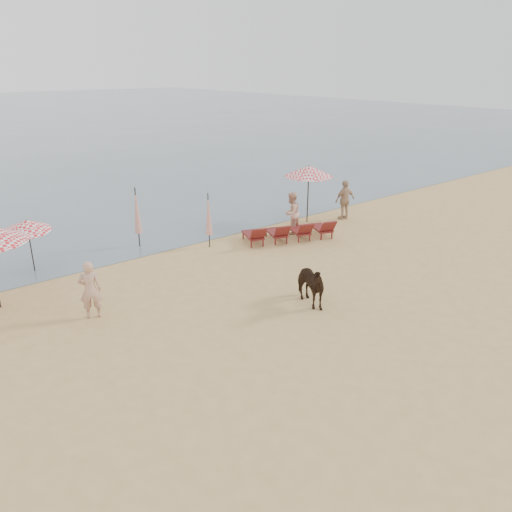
{
  "coord_description": "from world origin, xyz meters",
  "views": [
    {
      "loc": [
        -10.03,
        -7.5,
        7.26
      ],
      "look_at": [
        0.0,
        5.0,
        1.1
      ],
      "focal_mm": 35.0,
      "sensor_mm": 36.0,
      "label": 1
    }
  ],
  "objects_px": {
    "cow": "(308,284)",
    "umbrella_closed_right": "(209,214)",
    "umbrella_open_left_b": "(27,225)",
    "umbrella_open_right": "(309,171)",
    "beachgoer_left": "(90,290)",
    "beachgoer_right_a": "(291,213)",
    "beachgoer_right_b": "(345,200)",
    "umbrella_closed_left": "(137,211)",
    "lounger_cluster_right": "(289,231)"
  },
  "relations": [
    {
      "from": "umbrella_open_left_b",
      "to": "cow",
      "type": "bearing_deg",
      "value": -40.14
    },
    {
      "from": "lounger_cluster_right",
      "to": "umbrella_open_left_b",
      "type": "xyz_separation_m",
      "value": [
        -9.85,
        3.37,
        1.39
      ]
    },
    {
      "from": "umbrella_open_left_b",
      "to": "umbrella_open_right",
      "type": "xyz_separation_m",
      "value": [
        12.42,
        -1.84,
        0.71
      ]
    },
    {
      "from": "lounger_cluster_right",
      "to": "beachgoer_right_b",
      "type": "height_order",
      "value": "beachgoer_right_b"
    },
    {
      "from": "umbrella_open_right",
      "to": "umbrella_closed_left",
      "type": "relative_size",
      "value": 1.09
    },
    {
      "from": "umbrella_open_left_b",
      "to": "umbrella_closed_right",
      "type": "relative_size",
      "value": 0.89
    },
    {
      "from": "umbrella_closed_left",
      "to": "beachgoer_left",
      "type": "xyz_separation_m",
      "value": [
        -4.01,
        -4.93,
        -0.66
      ]
    },
    {
      "from": "beachgoer_right_b",
      "to": "lounger_cluster_right",
      "type": "bearing_deg",
      "value": 16.65
    },
    {
      "from": "cow",
      "to": "umbrella_closed_right",
      "type": "bearing_deg",
      "value": 97.9
    },
    {
      "from": "cow",
      "to": "beachgoer_left",
      "type": "relative_size",
      "value": 0.92
    },
    {
      "from": "umbrella_open_right",
      "to": "beachgoer_right_b",
      "type": "relative_size",
      "value": 1.42
    },
    {
      "from": "umbrella_open_right",
      "to": "beachgoer_left",
      "type": "relative_size",
      "value": 1.52
    },
    {
      "from": "umbrella_closed_left",
      "to": "cow",
      "type": "xyz_separation_m",
      "value": [
        1.72,
        -8.44,
        -0.86
      ]
    },
    {
      "from": "lounger_cluster_right",
      "to": "umbrella_closed_right",
      "type": "distance_m",
      "value": 3.7
    },
    {
      "from": "lounger_cluster_right",
      "to": "umbrella_closed_right",
      "type": "bearing_deg",
      "value": 175.96
    },
    {
      "from": "umbrella_open_left_b",
      "to": "umbrella_closed_left",
      "type": "distance_m",
      "value": 4.33
    },
    {
      "from": "umbrella_closed_right",
      "to": "beachgoer_left",
      "type": "relative_size",
      "value": 1.28
    },
    {
      "from": "cow",
      "to": "umbrella_closed_left",
      "type": "bearing_deg",
      "value": 114.47
    },
    {
      "from": "lounger_cluster_right",
      "to": "beachgoer_right_a",
      "type": "xyz_separation_m",
      "value": [
        0.73,
        0.7,
        0.54
      ]
    },
    {
      "from": "beachgoer_right_a",
      "to": "beachgoer_right_b",
      "type": "distance_m",
      "value": 3.62
    },
    {
      "from": "lounger_cluster_right",
      "to": "umbrella_open_right",
      "type": "bearing_deg",
      "value": 51.39
    },
    {
      "from": "umbrella_open_left_b",
      "to": "umbrella_closed_right",
      "type": "bearing_deg",
      "value": -1.73
    },
    {
      "from": "umbrella_closed_right",
      "to": "beachgoer_right_a",
      "type": "xyz_separation_m",
      "value": [
        3.96,
        -0.78,
        -0.48
      ]
    },
    {
      "from": "cow",
      "to": "beachgoer_right_b",
      "type": "relative_size",
      "value": 0.87
    },
    {
      "from": "umbrella_closed_left",
      "to": "cow",
      "type": "height_order",
      "value": "umbrella_closed_left"
    },
    {
      "from": "umbrella_open_left_b",
      "to": "beachgoer_right_b",
      "type": "height_order",
      "value": "umbrella_open_left_b"
    },
    {
      "from": "umbrella_open_left_b",
      "to": "umbrella_open_right",
      "type": "distance_m",
      "value": 12.58
    },
    {
      "from": "umbrella_open_right",
      "to": "beachgoer_right_a",
      "type": "height_order",
      "value": "umbrella_open_right"
    },
    {
      "from": "umbrella_closed_right",
      "to": "beachgoer_right_b",
      "type": "relative_size",
      "value": 1.19
    },
    {
      "from": "umbrella_closed_left",
      "to": "beachgoer_right_a",
      "type": "relative_size",
      "value": 1.34
    },
    {
      "from": "umbrella_closed_right",
      "to": "beachgoer_right_b",
      "type": "distance_m",
      "value": 7.64
    },
    {
      "from": "lounger_cluster_right",
      "to": "umbrella_open_right",
      "type": "relative_size",
      "value": 1.5
    },
    {
      "from": "umbrella_open_left_b",
      "to": "beachgoer_left",
      "type": "bearing_deg",
      "value": -72.14
    },
    {
      "from": "lounger_cluster_right",
      "to": "beachgoer_right_a",
      "type": "height_order",
      "value": "beachgoer_right_a"
    },
    {
      "from": "lounger_cluster_right",
      "to": "beachgoer_right_b",
      "type": "xyz_separation_m",
      "value": [
        4.36,
        0.72,
        0.56
      ]
    },
    {
      "from": "umbrella_open_left_b",
      "to": "umbrella_open_right",
      "type": "bearing_deg",
      "value": 5.7
    },
    {
      "from": "umbrella_closed_left",
      "to": "umbrella_open_left_b",
      "type": "bearing_deg",
      "value": -179.56
    },
    {
      "from": "cow",
      "to": "beachgoer_right_b",
      "type": "bearing_deg",
      "value": 48.17
    },
    {
      "from": "umbrella_closed_right",
      "to": "cow",
      "type": "distance_m",
      "value": 6.59
    },
    {
      "from": "umbrella_closed_left",
      "to": "umbrella_closed_right",
      "type": "distance_m",
      "value": 2.99
    },
    {
      "from": "umbrella_open_left_b",
      "to": "beachgoer_right_a",
      "type": "bearing_deg",
      "value": 0.01
    },
    {
      "from": "umbrella_open_left_b",
      "to": "umbrella_closed_right",
      "type": "height_order",
      "value": "umbrella_closed_right"
    },
    {
      "from": "umbrella_open_left_b",
      "to": "beachgoer_left",
      "type": "height_order",
      "value": "umbrella_open_left_b"
    },
    {
      "from": "beachgoer_right_a",
      "to": "beachgoer_right_b",
      "type": "bearing_deg",
      "value": 160.13
    },
    {
      "from": "cow",
      "to": "beachgoer_right_a",
      "type": "relative_size",
      "value": 0.88
    },
    {
      "from": "umbrella_open_left_b",
      "to": "beachgoer_right_a",
      "type": "height_order",
      "value": "umbrella_open_left_b"
    },
    {
      "from": "beachgoer_left",
      "to": "beachgoer_right_a",
      "type": "height_order",
      "value": "beachgoer_right_a"
    },
    {
      "from": "umbrella_open_right",
      "to": "umbrella_open_left_b",
      "type": "bearing_deg",
      "value": 162.6
    },
    {
      "from": "beachgoer_right_b",
      "to": "umbrella_open_right",
      "type": "bearing_deg",
      "value": -16.99
    },
    {
      "from": "cow",
      "to": "beachgoer_right_a",
      "type": "height_order",
      "value": "beachgoer_right_a"
    }
  ]
}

